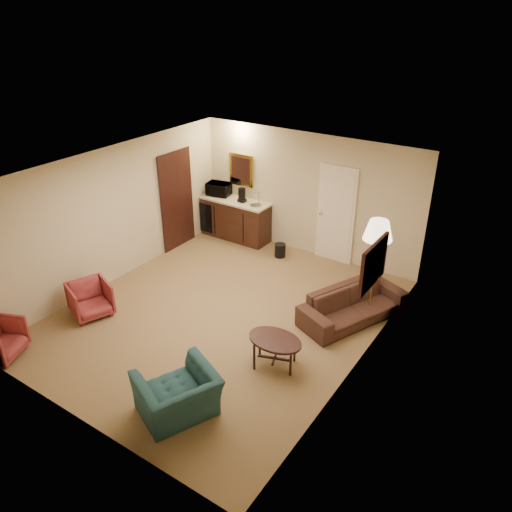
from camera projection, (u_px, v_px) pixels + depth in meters
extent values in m
plane|color=olive|center=(222.00, 314.00, 8.76)|extent=(6.00, 6.00, 0.00)
cube|color=#C7B695|center=(307.00, 195.00, 10.38)|extent=(5.00, 0.02, 2.60)
cube|color=#C7B695|center=(114.00, 215.00, 9.39)|extent=(0.02, 6.00, 2.60)
cube|color=#C7B695|center=(363.00, 292.00, 6.93)|extent=(0.02, 6.00, 2.60)
cube|color=white|center=(217.00, 171.00, 7.56)|extent=(5.00, 6.00, 0.02)
cube|color=beige|center=(336.00, 215.00, 10.14)|extent=(0.82, 0.06, 2.05)
cube|color=black|center=(177.00, 201.00, 10.75)|extent=(0.06, 0.98, 2.10)
cube|color=gold|center=(241.00, 170.00, 11.05)|extent=(0.62, 0.04, 0.72)
cube|color=black|center=(373.00, 264.00, 7.13)|extent=(0.06, 0.90, 0.70)
cube|color=#351B11|center=(236.00, 219.00, 11.37)|extent=(1.64, 0.58, 0.92)
imported|color=black|center=(354.00, 300.00, 8.47)|extent=(1.29, 2.00, 0.76)
imported|color=#1B3E45|center=(177.00, 388.00, 6.47)|extent=(0.99, 1.16, 0.86)
imported|color=#943530|center=(90.00, 298.00, 8.61)|extent=(0.80, 0.83, 0.67)
cube|color=black|center=(275.00, 352.00, 7.43)|extent=(0.98, 0.81, 0.48)
cube|color=#AC8F39|center=(373.00, 270.00, 8.32)|extent=(0.61, 0.61, 1.80)
cylinder|color=black|center=(280.00, 250.00, 10.65)|extent=(0.24, 0.24, 0.29)
imported|color=black|center=(219.00, 188.00, 11.36)|extent=(0.57, 0.39, 0.36)
cylinder|color=black|center=(242.00, 195.00, 11.00)|extent=(0.17, 0.17, 0.31)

